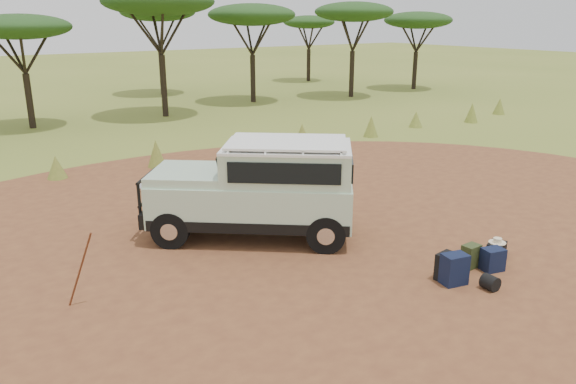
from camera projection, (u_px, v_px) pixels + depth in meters
ground at (322, 260)px, 11.28m from camera, size 140.00×140.00×0.00m
dirt_clearing at (322, 260)px, 11.27m from camera, size 23.00×23.00×0.01m
grass_fringe at (161, 155)px, 18.06m from camera, size 36.60×1.60×0.90m
acacia_treeline at (76, 12)px, 25.86m from camera, size 46.70×13.20×6.26m
safari_vehicle at (259, 191)px, 12.17m from camera, size 4.56×4.13×2.18m
walking_staff at (80, 270)px, 9.29m from camera, size 0.46×0.33×1.33m
backpack_black at (446, 267)px, 10.36m from camera, size 0.42×0.33×0.52m
backpack_navy at (454, 269)px, 10.18m from camera, size 0.50×0.40×0.58m
backpack_olive at (471, 256)px, 10.87m from camera, size 0.35×0.26×0.47m
duffel_navy at (493, 260)px, 10.75m from camera, size 0.46×0.39×0.45m
hard_case at (496, 250)px, 11.40m from camera, size 0.50×0.43×0.30m
stuff_sack at (490, 283)px, 10.01m from camera, size 0.28×0.28×0.27m
safari_hat at (497, 241)px, 11.34m from camera, size 0.34×0.34×0.10m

